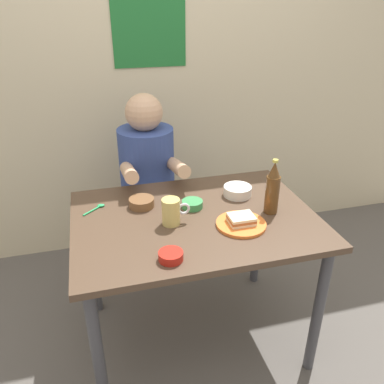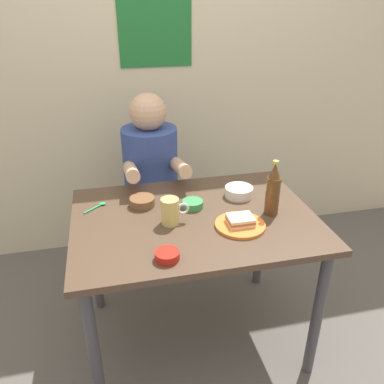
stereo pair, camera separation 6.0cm
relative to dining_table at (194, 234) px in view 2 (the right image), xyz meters
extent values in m
plane|color=#59544F|center=(0.00, 0.00, -0.65)|extent=(6.00, 6.00, 0.00)
cube|color=beige|center=(0.00, 1.05, 0.65)|extent=(4.40, 0.08, 2.60)
cube|color=#1E6B2D|center=(-0.01, 1.01, 0.84)|extent=(0.44, 0.01, 0.49)
cube|color=#4C3828|center=(0.00, 0.00, 0.08)|extent=(1.10, 0.80, 0.03)
cylinder|color=#3F3F44|center=(-0.49, -0.34, -0.29)|extent=(0.05, 0.05, 0.71)
cylinder|color=#3F3F44|center=(0.49, -0.34, -0.29)|extent=(0.05, 0.05, 0.71)
cylinder|color=#3F3F44|center=(-0.49, 0.34, -0.29)|extent=(0.05, 0.05, 0.71)
cylinder|color=#3F3F44|center=(0.49, 0.34, -0.29)|extent=(0.05, 0.05, 0.71)
cylinder|color=#4C4C51|center=(-0.12, 0.63, -0.44)|extent=(0.08, 0.08, 0.41)
cylinder|color=maroon|center=(-0.12, 0.63, -0.22)|extent=(0.34, 0.34, 0.04)
cylinder|color=#33478C|center=(-0.12, 0.63, 0.06)|extent=(0.32, 0.32, 0.52)
sphere|color=tan|center=(-0.12, 0.63, 0.42)|extent=(0.21, 0.21, 0.21)
cylinder|color=tan|center=(-0.25, 0.38, 0.18)|extent=(0.07, 0.31, 0.14)
cylinder|color=tan|center=(0.01, 0.38, 0.18)|extent=(0.07, 0.31, 0.14)
cylinder|color=orange|center=(0.17, -0.13, 0.10)|extent=(0.22, 0.22, 0.01)
cube|color=beige|center=(0.17, -0.13, 0.11)|extent=(0.11, 0.09, 0.01)
cube|color=#9E592D|center=(0.17, -0.13, 0.13)|extent=(0.11, 0.09, 0.01)
cube|color=beige|center=(0.17, -0.13, 0.14)|extent=(0.11, 0.09, 0.01)
cylinder|color=#D1BC66|center=(-0.12, -0.03, 0.15)|extent=(0.08, 0.08, 0.12)
torus|color=silver|center=(-0.06, -0.03, 0.16)|extent=(0.06, 0.01, 0.06)
cylinder|color=#593819|center=(0.35, -0.05, 0.18)|extent=(0.06, 0.06, 0.18)
cone|color=#593819|center=(0.35, -0.05, 0.31)|extent=(0.05, 0.05, 0.07)
cylinder|color=#BFB74C|center=(0.35, -0.05, 0.35)|extent=(0.03, 0.03, 0.01)
cylinder|color=brown|center=(-0.22, 0.16, 0.11)|extent=(0.12, 0.12, 0.04)
cylinder|color=brown|center=(-0.22, 0.16, 0.12)|extent=(0.10, 0.10, 0.02)
cylinder|color=#B21E14|center=(-0.17, -0.29, 0.11)|extent=(0.10, 0.10, 0.03)
cylinder|color=maroon|center=(-0.17, -0.29, 0.12)|extent=(0.08, 0.08, 0.02)
cylinder|color=#388C4C|center=(0.01, 0.08, 0.11)|extent=(0.10, 0.10, 0.03)
cylinder|color=#5B643A|center=(0.01, 0.08, 0.12)|extent=(0.08, 0.08, 0.02)
cylinder|color=silver|center=(0.26, 0.15, 0.12)|extent=(0.14, 0.14, 0.05)
cylinder|color=tan|center=(0.26, 0.15, 0.13)|extent=(0.11, 0.11, 0.02)
cylinder|color=#26A559|center=(-0.45, 0.17, 0.10)|extent=(0.09, 0.08, 0.01)
ellipsoid|color=#26A559|center=(-0.41, 0.20, 0.10)|extent=(0.04, 0.02, 0.01)
camera|label=1|loc=(-0.41, -1.48, 0.99)|focal=36.44mm
camera|label=2|loc=(-0.35, -1.49, 0.99)|focal=36.44mm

